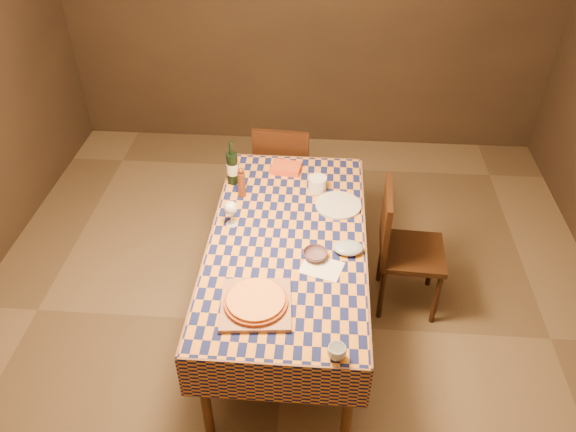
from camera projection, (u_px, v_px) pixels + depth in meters
The scene contains 16 objects.
room at pixel (287, 156), 3.00m from camera, with size 5.00×5.10×2.70m.
dining_table at pixel (287, 248), 3.40m from camera, with size 0.94×1.84×0.77m.
cutting_board at pixel (256, 305), 2.92m from camera, with size 0.36×0.36×0.02m, color #9E684A.
pizza at pixel (256, 301), 2.90m from camera, with size 0.42×0.42×0.03m.
pepper_mill at pixel (242, 183), 3.63m from camera, with size 0.07×0.07×0.22m.
bowl at pixel (315, 255), 3.21m from camera, with size 0.14×0.14×0.04m, color #573E49.
wine_glass at pixel (231, 209), 3.39m from camera, with size 0.08×0.08×0.17m.
wine_bottle at pixel (232, 168), 3.75m from camera, with size 0.10×0.10×0.32m.
deli_tub at pixel (317, 184), 3.72m from camera, with size 0.12×0.12×0.10m, color silver.
takeout_container at pixel (286, 168), 3.91m from camera, with size 0.20×0.14×0.05m, color #D1481B.
white_plate at pixel (338, 205), 3.60m from camera, with size 0.29×0.29×0.02m, color silver.
tumbler at pixel (337, 352), 2.65m from camera, with size 0.09×0.09×0.07m, color white.
flour_patch at pixel (322, 268), 3.15m from camera, with size 0.22×0.17×0.00m, color white.
flour_bag at pixel (348, 248), 3.25m from camera, with size 0.18×0.13×0.05m, color #92A5BB.
chair_far at pixel (283, 170), 4.39m from camera, with size 0.45×0.46×0.93m.
chair_right at pixel (401, 243), 3.70m from camera, with size 0.45×0.44×0.93m.
Camera 1 is at (0.19, -2.55, 2.95)m, focal length 35.00 mm.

